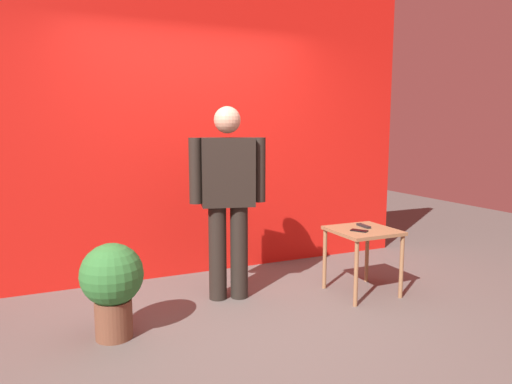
{
  "coord_description": "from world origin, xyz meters",
  "views": [
    {
      "loc": [
        -1.35,
        -3.02,
        1.49
      ],
      "look_at": [
        0.25,
        0.55,
        0.94
      ],
      "focal_mm": 32.46,
      "sensor_mm": 36.0,
      "label": 1
    }
  ],
  "objects": [
    {
      "name": "potted_plant",
      "position": [
        -0.99,
        0.25,
        0.41
      ],
      "size": [
        0.44,
        0.44,
        0.69
      ],
      "color": "brown",
      "rests_on": "ground_plane"
    },
    {
      "name": "cell_phone",
      "position": [
        1.08,
        0.21,
        0.6
      ],
      "size": [
        0.14,
        0.16,
        0.01
      ],
      "primitive_type": "cube",
      "rotation": [
        0.0,
        0.0,
        0.58
      ],
      "color": "black",
      "rests_on": "side_table"
    },
    {
      "name": "side_table",
      "position": [
        1.17,
        0.27,
        0.5
      ],
      "size": [
        0.54,
        0.54,
        0.59
      ],
      "color": "olive",
      "rests_on": "ground_plane"
    },
    {
      "name": "standing_person",
      "position": [
        0.03,
        0.65,
        0.93
      ],
      "size": [
        0.66,
        0.32,
        1.66
      ],
      "color": "black",
      "rests_on": "ground_plane"
    },
    {
      "name": "back_wall_red",
      "position": [
        0.0,
        1.51,
        1.49
      ],
      "size": [
        4.83,
        0.12,
        2.98
      ],
      "primitive_type": "cube",
      "color": "red",
      "rests_on": "ground_plane"
    },
    {
      "name": "tv_remote",
      "position": [
        1.23,
        0.34,
        0.6
      ],
      "size": [
        0.05,
        0.17,
        0.02
      ],
      "primitive_type": "cube",
      "rotation": [
        0.0,
        0.0,
        -0.05
      ],
      "color": "black",
      "rests_on": "side_table"
    },
    {
      "name": "ground_plane",
      "position": [
        0.0,
        0.0,
        0.0
      ],
      "size": [
        12.0,
        12.0,
        0.0
      ],
      "primitive_type": "plane",
      "color": "#59544F"
    }
  ]
}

